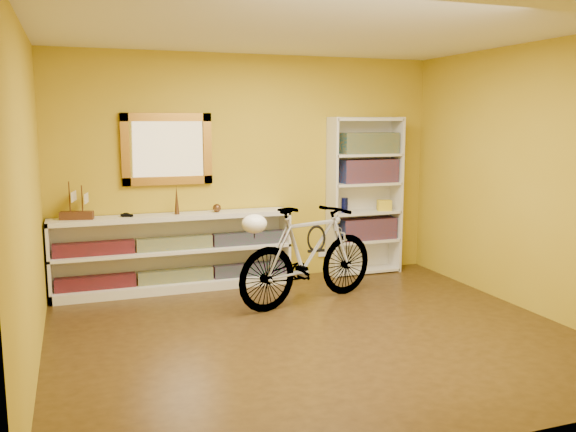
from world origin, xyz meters
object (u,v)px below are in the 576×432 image
object	(u,v)px
bookcase	(365,196)
helmet	(254,224)
console_unit	(175,253)
bicycle	(309,254)

from	to	relation	value
bookcase	helmet	xyz separation A→B (m)	(-1.74, -1.14, -0.06)
helmet	bookcase	bearing A→B (deg)	33.30
console_unit	bicycle	xyz separation A→B (m)	(1.22, -0.92, 0.08)
console_unit	bicycle	size ratio (longest dim) A/B	1.51
bookcase	helmet	world-z (taller)	bookcase
bookcase	helmet	distance (m)	2.08
bookcase	bicycle	size ratio (longest dim) A/B	1.10
bookcase	helmet	size ratio (longest dim) A/B	7.83
bicycle	helmet	world-z (taller)	bicycle
bicycle	helmet	size ratio (longest dim) A/B	7.11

